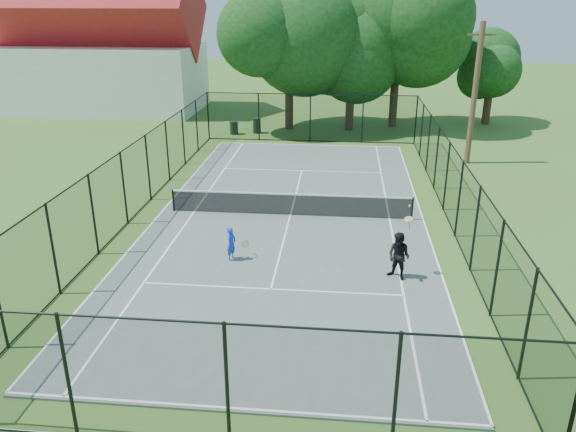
# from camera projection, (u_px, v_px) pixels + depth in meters

# --- Properties ---
(ground) EXTENTS (120.00, 120.00, 0.00)m
(ground) POSITION_uv_depth(u_px,v_px,m) (290.00, 216.00, 23.52)
(ground) COLOR #3F6021
(tennis_court) EXTENTS (11.00, 24.00, 0.06)m
(tennis_court) POSITION_uv_depth(u_px,v_px,m) (290.00, 216.00, 23.51)
(tennis_court) COLOR #4D5B56
(tennis_court) RESTS_ON ground
(tennis_net) EXTENTS (10.08, 0.08, 0.95)m
(tennis_net) POSITION_uv_depth(u_px,v_px,m) (290.00, 203.00, 23.31)
(tennis_net) COLOR black
(tennis_net) RESTS_ON tennis_court
(fence) EXTENTS (13.10, 26.10, 3.00)m
(fence) POSITION_uv_depth(u_px,v_px,m) (290.00, 182.00, 22.97)
(fence) COLOR black
(fence) RESTS_ON ground
(tree_near_left) EXTENTS (8.04, 8.04, 10.48)m
(tree_near_left) POSITION_uv_depth(u_px,v_px,m) (289.00, 31.00, 36.64)
(tree_near_left) COLOR #332114
(tree_near_left) RESTS_ON ground
(tree_near_mid) EXTENTS (6.30, 6.30, 8.24)m
(tree_near_mid) POSITION_uv_depth(u_px,v_px,m) (352.00, 53.00, 36.77)
(tree_near_mid) COLOR #332114
(tree_near_mid) RESTS_ON ground
(tree_near_right) EXTENTS (6.89, 6.89, 9.51)m
(tree_near_right) POSITION_uv_depth(u_px,v_px,m) (398.00, 37.00, 37.53)
(tree_near_right) COLOR #332114
(tree_near_right) RESTS_ON ground
(tree_far_right) EXTENTS (4.34, 4.34, 5.74)m
(tree_far_right) POSITION_uv_depth(u_px,v_px,m) (491.00, 74.00, 39.13)
(tree_far_right) COLOR #332114
(tree_far_right) RESTS_ON ground
(building) EXTENTS (15.30, 8.15, 11.87)m
(building) POSITION_uv_depth(u_px,v_px,m) (100.00, 46.00, 43.65)
(building) COLOR silver
(building) RESTS_ON ground
(trash_bin_left) EXTENTS (0.58, 0.58, 0.86)m
(trash_bin_left) POSITION_uv_depth(u_px,v_px,m) (234.00, 128.00, 37.27)
(trash_bin_left) COLOR black
(trash_bin_left) RESTS_ON ground
(trash_bin_right) EXTENTS (0.58, 0.58, 1.00)m
(trash_bin_right) POSITION_uv_depth(u_px,v_px,m) (257.00, 126.00, 37.55)
(trash_bin_right) COLOR black
(trash_bin_right) RESTS_ON ground
(utility_pole) EXTENTS (1.40, 0.30, 7.44)m
(utility_pole) POSITION_uv_depth(u_px,v_px,m) (475.00, 94.00, 29.64)
(utility_pole) COLOR #4C3823
(utility_pole) RESTS_ON ground
(player_blue) EXTENTS (0.79, 0.50, 1.19)m
(player_blue) POSITION_uv_depth(u_px,v_px,m) (232.00, 244.00, 19.36)
(player_blue) COLOR blue
(player_blue) RESTS_ON tennis_court
(player_black) EXTENTS (0.97, 0.96, 2.42)m
(player_black) POSITION_uv_depth(u_px,v_px,m) (399.00, 256.00, 17.97)
(player_black) COLOR black
(player_black) RESTS_ON tennis_court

